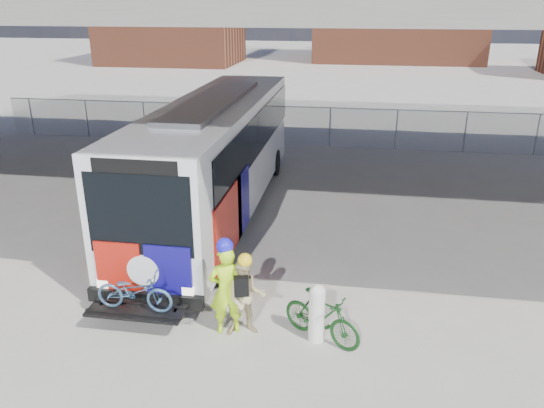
% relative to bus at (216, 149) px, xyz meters
% --- Properties ---
extents(ground, '(160.00, 160.00, 0.00)m').
position_rel_bus_xyz_m(ground, '(2.00, -3.16, -2.11)').
color(ground, '#9E9991').
rests_on(ground, ground).
extents(bus, '(2.67, 12.90, 3.69)m').
position_rel_bus_xyz_m(bus, '(0.00, 0.00, 0.00)').
color(bus, silver).
rests_on(bus, ground).
extents(chainlink_fence, '(30.00, 0.06, 30.00)m').
position_rel_bus_xyz_m(chainlink_fence, '(2.00, 8.84, -0.69)').
color(chainlink_fence, gray).
rests_on(chainlink_fence, ground).
extents(brick_buildings, '(54.00, 22.00, 12.00)m').
position_rel_bus_xyz_m(brick_buildings, '(3.23, 45.07, 3.31)').
color(brick_buildings, brown).
rests_on(brick_buildings, ground).
extents(bollard, '(0.32, 0.32, 1.24)m').
position_rel_bus_xyz_m(bollard, '(3.67, -6.33, -1.44)').
color(bollard, white).
rests_on(bollard, ground).
extents(cyclist_hivis, '(0.82, 0.68, 2.10)m').
position_rel_bus_xyz_m(cyclist_hivis, '(1.85, -6.33, -1.10)').
color(cyclist_hivis, '#C2FF1A').
rests_on(cyclist_hivis, ground).
extents(cyclist_tan, '(0.95, 0.83, 1.80)m').
position_rel_bus_xyz_m(cyclist_tan, '(2.24, -6.34, -1.26)').
color(cyclist_tan, tan).
rests_on(cyclist_tan, ground).
extents(bike_parked, '(1.78, 1.31, 1.06)m').
position_rel_bus_xyz_m(bike_parked, '(3.77, -6.33, -1.58)').
color(bike_parked, '#143F16').
rests_on(bike_parked, ground).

